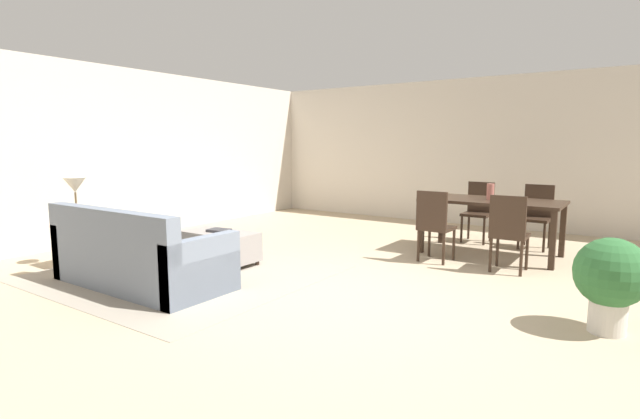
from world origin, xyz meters
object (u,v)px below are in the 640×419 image
dining_chair_far_left (479,208)px  couch (138,259)px  dining_table (492,206)px  potted_plant (611,277)px  table_lamp (75,187)px  dining_chair_near_left (434,222)px  vase_centerpiece (490,192)px  dining_chair_far_right (537,213)px  dining_chair_near_right (509,229)px  ottoman_table (220,245)px  side_table (78,230)px  book_on_ottoman (219,230)px

dining_chair_far_left → couch: bearing=-117.3°
dining_table → dining_chair_far_left: bearing=116.1°
dining_chair_far_left → potted_plant: dining_chair_far_left is taller
table_lamp → dining_chair_near_left: size_ratio=0.57×
vase_centerpiece → table_lamp: bearing=-138.7°
dining_chair_far_right → dining_table: bearing=-117.5°
dining_chair_near_right → dining_chair_far_right: 1.66m
couch → dining_chair_far_right: (3.13, 4.42, 0.23)m
dining_table → dining_chair_near_right: dining_chair_near_right is taller
ottoman_table → dining_table: dining_table is taller
side_table → dining_table: 5.34m
potted_plant → table_lamp: bearing=-167.3°
dining_chair_far_right → dining_chair_near_right: bearing=-90.2°
ottoman_table → vase_centerpiece: bearing=42.3°
ottoman_table → dining_chair_near_left: (2.20, 1.61, 0.28)m
couch → book_on_ottoman: (0.02, 1.15, 0.14)m
table_lamp → side_table: bearing=0.0°
dining_chair_near_right → dining_chair_far_left: size_ratio=1.00×
table_lamp → dining_chair_near_right: 5.20m
table_lamp → dining_chair_far_left: 5.67m
table_lamp → vase_centerpiece: table_lamp is taller
table_lamp → dining_chair_far_right: table_lamp is taller
dining_chair_near_left → book_on_ottoman: (-2.20, -1.61, -0.09)m
ottoman_table → book_on_ottoman: 0.19m
dining_chair_near_left → dining_chair_near_right: same height
table_lamp → dining_table: 5.35m
dining_table → table_lamp: bearing=-138.7°
ottoman_table → dining_table: (2.68, 2.44, 0.44)m
couch → dining_chair_near_left: dining_chair_near_left is taller
vase_centerpiece → book_on_ottoman: (-2.67, -2.42, -0.44)m
dining_chair_near_right → ottoman_table: bearing=-152.7°
ottoman_table → vase_centerpiece: (2.66, 2.42, 0.63)m
couch → dining_table: couch is taller
side_table → dining_table: dining_table is taller
dining_chair_near_left → couch: bearing=-128.8°
dining_chair_near_right → vase_centerpiece: 0.99m
table_lamp → dining_chair_far_left: table_lamp is taller
dining_chair_near_left → dining_chair_near_right: bearing=-0.5°
dining_chair_far_right → dining_chair_near_left: bearing=-118.9°
dining_chair_far_right → vase_centerpiece: 1.02m
dining_chair_near_left → dining_chair_far_right: 1.89m
table_lamp → dining_chair_far_right: size_ratio=0.57×
table_lamp → dining_chair_far_left: (3.60, 4.36, -0.47)m
table_lamp → dining_chair_far_right: 6.23m
dining_table → dining_chair_far_left: dining_chair_far_left is taller
couch → side_table: size_ratio=3.48×
side_table → dining_table: bearing=41.3°
side_table → dining_table: (4.01, 3.52, 0.22)m
ottoman_table → vase_centerpiece: 3.65m
book_on_ottoman → table_lamp: bearing=-140.8°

